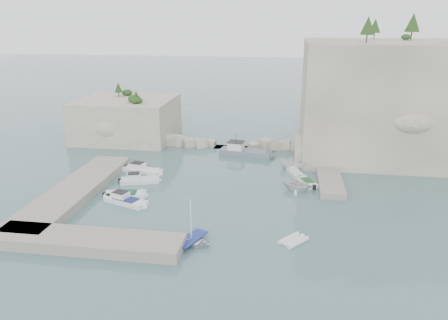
# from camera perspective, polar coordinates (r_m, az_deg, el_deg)

# --- Properties ---
(ground) EXTENTS (400.00, 400.00, 0.00)m
(ground) POSITION_cam_1_polar(r_m,az_deg,el_deg) (51.07, -1.01, -5.27)
(ground) COLOR #496C6E
(ground) RESTS_ON ground
(cliff_east) EXTENTS (26.00, 22.00, 17.00)m
(cliff_east) POSITION_cam_1_polar(r_m,az_deg,el_deg) (71.83, 20.79, 7.49)
(cliff_east) COLOR beige
(cliff_east) RESTS_ON ground
(cliff_terrace) EXTENTS (8.00, 10.00, 2.50)m
(cliff_terrace) POSITION_cam_1_polar(r_m,az_deg,el_deg) (67.17, 12.60, 1.20)
(cliff_terrace) COLOR beige
(cliff_terrace) RESTS_ON ground
(outcrop_west) EXTENTS (16.00, 14.00, 7.00)m
(outcrop_west) POSITION_cam_1_polar(r_m,az_deg,el_deg) (78.31, -12.55, 5.28)
(outcrop_west) COLOR beige
(outcrop_west) RESTS_ON ground
(quay_west) EXTENTS (5.00, 24.00, 1.10)m
(quay_west) POSITION_cam_1_polar(r_m,az_deg,el_deg) (55.24, -18.90, -3.82)
(quay_west) COLOR #9E9689
(quay_west) RESTS_ON ground
(quay_south) EXTENTS (18.00, 4.00, 1.10)m
(quay_south) POSITION_cam_1_polar(r_m,az_deg,el_deg) (42.94, -17.41, -10.09)
(quay_south) COLOR #9E9689
(quay_south) RESTS_ON ground
(ledge_east) EXTENTS (3.00, 16.00, 0.80)m
(ledge_east) POSITION_cam_1_polar(r_m,az_deg,el_deg) (59.88, 13.47, -1.79)
(ledge_east) COLOR #9E9689
(ledge_east) RESTS_ON ground
(breakwater) EXTENTS (28.00, 3.00, 1.40)m
(breakwater) POSITION_cam_1_polar(r_m,az_deg,el_deg) (71.52, 1.12, 2.20)
(breakwater) COLOR beige
(breakwater) RESTS_ON ground
(motorboat_c) EXTENTS (5.52, 2.82, 0.70)m
(motorboat_c) POSITION_cam_1_polar(r_m,az_deg,el_deg) (53.24, -12.75, -4.73)
(motorboat_c) COLOR white
(motorboat_c) RESTS_ON ground
(motorboat_b) EXTENTS (5.67, 3.11, 1.40)m
(motorboat_b) POSITION_cam_1_polar(r_m,az_deg,el_deg) (57.47, -10.90, -2.89)
(motorboat_b) COLOR silver
(motorboat_b) RESTS_ON ground
(motorboat_a) EXTENTS (6.36, 3.32, 1.40)m
(motorboat_a) POSITION_cam_1_polar(r_m,az_deg,el_deg) (61.11, -10.56, -1.59)
(motorboat_a) COLOR white
(motorboat_a) RESTS_ON ground
(motorboat_d) EXTENTS (6.04, 3.63, 1.40)m
(motorboat_d) POSITION_cam_1_polar(r_m,az_deg,el_deg) (51.44, -12.66, -5.55)
(motorboat_d) COLOR white
(motorboat_d) RESTS_ON ground
(rowboat) EXTENTS (4.99, 4.32, 0.87)m
(rowboat) POSITION_cam_1_polar(r_m,az_deg,el_deg) (41.97, -4.25, -10.78)
(rowboat) COLOR silver
(rowboat) RESTS_ON ground
(inflatable_dinghy) EXTENTS (3.04, 3.22, 0.44)m
(inflatable_dinghy) POSITION_cam_1_polar(r_m,az_deg,el_deg) (42.54, 9.03, -10.55)
(inflatable_dinghy) COLOR silver
(inflatable_dinghy) RESTS_ON ground
(tender_east_a) EXTENTS (4.33, 3.96, 1.94)m
(tender_east_a) POSITION_cam_1_polar(r_m,az_deg,el_deg) (54.58, 9.45, -3.95)
(tender_east_a) COLOR silver
(tender_east_a) RESTS_ON ground
(tender_east_b) EXTENTS (2.88, 4.15, 0.70)m
(tender_east_b) POSITION_cam_1_polar(r_m,az_deg,el_deg) (56.73, 10.80, -3.16)
(tender_east_b) COLOR white
(tender_east_b) RESTS_ON ground
(tender_east_c) EXTENTS (2.66, 4.48, 0.70)m
(tender_east_c) POSITION_cam_1_polar(r_m,az_deg,el_deg) (59.71, 9.32, -1.99)
(tender_east_c) COLOR silver
(tender_east_c) RESTS_ON ground
(tender_east_d) EXTENTS (4.11, 2.50, 1.49)m
(tender_east_d) POSITION_cam_1_polar(r_m,az_deg,el_deg) (62.16, 9.06, -1.17)
(tender_east_d) COLOR white
(tender_east_d) RESTS_ON ground
(work_boat) EXTENTS (9.15, 4.10, 2.20)m
(work_boat) POSITION_cam_1_polar(r_m,az_deg,el_deg) (67.58, 2.88, 0.61)
(work_boat) COLOR slate
(work_boat) RESTS_ON ground
(rowboat_mast) EXTENTS (0.10, 0.10, 4.20)m
(rowboat_mast) POSITION_cam_1_polar(r_m,az_deg,el_deg) (40.82, -4.34, -7.66)
(rowboat_mast) COLOR white
(rowboat_mast) RESTS_ON rowboat
(vegetation) EXTENTS (53.48, 13.88, 13.40)m
(vegetation) POSITION_cam_1_polar(r_m,az_deg,el_deg) (71.38, 17.23, 15.44)
(vegetation) COLOR #1E4219
(vegetation) RESTS_ON ground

